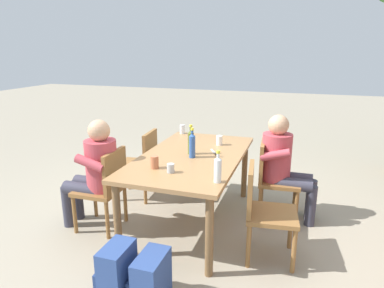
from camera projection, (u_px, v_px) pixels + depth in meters
The scene contains 18 objects.
ground_plane at pixel (192, 221), 3.79m from camera, with size 24.00×24.00×0.00m, color gray.
dining_table at pixel (192, 162), 3.60m from camera, with size 1.84×1.01×0.77m.
chair_near_right at pixel (106, 185), 3.52m from camera, with size 0.45×0.45×0.87m.
chair_far_left at pixel (272, 176), 3.79m from camera, with size 0.47×0.47×0.87m.
chair_far_right at pixel (263, 208), 3.03m from camera, with size 0.49×0.49×0.87m.
chair_near_left at pixel (142, 161), 4.28m from camera, with size 0.47×0.47×0.87m.
person_in_white_shirt at pixel (95, 169), 3.51m from camera, with size 0.47×0.61×1.18m.
person_in_plaid_shirt at pixel (283, 162), 3.71m from camera, with size 0.47×0.61×1.18m.
bottle_blue at pixel (192, 145), 3.46m from camera, with size 0.06×0.06×0.31m.
bottle_clear at pixel (218, 169), 2.82m from camera, with size 0.06×0.06×0.28m.
bottle_olive at pixel (191, 141), 3.58m from camera, with size 0.06×0.06×0.32m.
cup_white at pixel (219, 140), 3.93m from camera, with size 0.07×0.07×0.11m, color white.
cup_glass at pixel (182, 129), 4.46m from camera, with size 0.07×0.07×0.12m, color silver.
cup_terracotta at pixel (155, 162), 3.17m from camera, with size 0.08×0.08×0.12m, color #BC6B47.
cup_steel at pixel (171, 168), 3.06m from camera, with size 0.07×0.07×0.08m, color #B2B7BC.
table_knife at pixel (214, 153), 3.64m from camera, with size 0.22×0.13×0.01m.
backpack_by_near_side at pixel (117, 274), 2.55m from camera, with size 0.31×0.24×0.46m.
backpack_by_far_side at pixel (150, 281), 2.52m from camera, with size 0.33×0.25×0.41m.
Camera 1 is at (3.24, 1.07, 1.86)m, focal length 31.84 mm.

